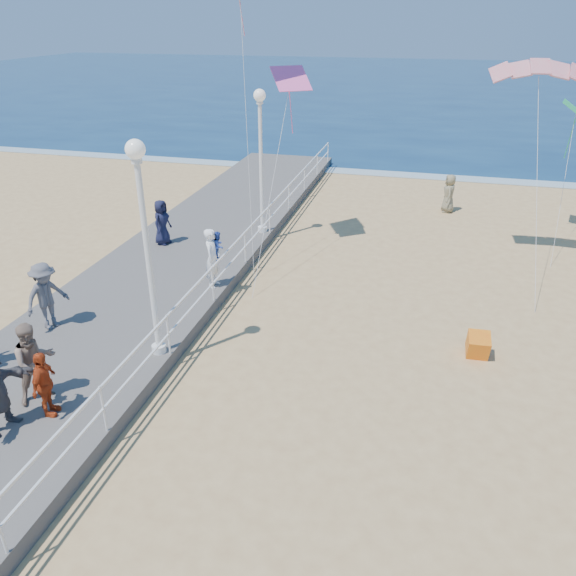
% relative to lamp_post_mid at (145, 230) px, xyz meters
% --- Properties ---
extents(ground, '(160.00, 160.00, 0.00)m').
position_rel_lamp_post_mid_xyz_m(ground, '(5.35, 0.00, -3.66)').
color(ground, tan).
rests_on(ground, ground).
extents(ocean, '(160.00, 90.00, 0.05)m').
position_rel_lamp_post_mid_xyz_m(ocean, '(5.35, 65.00, -3.65)').
color(ocean, '#0D2A4E').
rests_on(ocean, ground).
extents(surf_line, '(160.00, 1.20, 0.04)m').
position_rel_lamp_post_mid_xyz_m(surf_line, '(5.35, 20.50, -3.63)').
color(surf_line, silver).
rests_on(surf_line, ground).
extents(boardwalk, '(5.00, 44.00, 0.40)m').
position_rel_lamp_post_mid_xyz_m(boardwalk, '(-2.15, 0.00, -3.46)').
color(boardwalk, '#68635E').
rests_on(boardwalk, ground).
extents(railing, '(0.05, 42.00, 0.55)m').
position_rel_lamp_post_mid_xyz_m(railing, '(0.30, 0.00, -2.41)').
color(railing, white).
rests_on(railing, boardwalk).
extents(lamp_post_mid, '(0.44, 0.44, 5.32)m').
position_rel_lamp_post_mid_xyz_m(lamp_post_mid, '(0.00, 0.00, 0.00)').
color(lamp_post_mid, white).
rests_on(lamp_post_mid, boardwalk).
extents(lamp_post_far, '(0.44, 0.44, 5.32)m').
position_rel_lamp_post_mid_xyz_m(lamp_post_far, '(0.00, 9.00, 0.00)').
color(lamp_post_far, white).
rests_on(lamp_post_far, boardwalk).
extents(woman_holding_toddler, '(0.45, 0.69, 1.88)m').
position_rel_lamp_post_mid_xyz_m(woman_holding_toddler, '(-0.05, 3.95, -2.32)').
color(woman_holding_toddler, white).
rests_on(woman_holding_toddler, boardwalk).
extents(toddler_held, '(0.35, 0.44, 0.91)m').
position_rel_lamp_post_mid_xyz_m(toddler_held, '(0.10, 4.10, -1.96)').
color(toddler_held, '#2F4CB0').
rests_on(toddler_held, boardwalk).
extents(spectator_1, '(1.09, 1.15, 1.88)m').
position_rel_lamp_post_mid_xyz_m(spectator_1, '(-1.67, -2.39, -2.32)').
color(spectator_1, gray).
rests_on(spectator_1, boardwalk).
extents(spectator_2, '(1.09, 1.39, 1.88)m').
position_rel_lamp_post_mid_xyz_m(spectator_2, '(-3.39, 0.42, -2.32)').
color(spectator_2, '#57565B').
rests_on(spectator_2, boardwalk).
extents(spectator_3, '(0.53, 0.94, 1.51)m').
position_rel_lamp_post_mid_xyz_m(spectator_3, '(-1.15, -2.82, -2.50)').
color(spectator_3, '#B43B16').
rests_on(spectator_3, boardwalk).
extents(spectator_4, '(0.66, 0.89, 1.66)m').
position_rel_lamp_post_mid_xyz_m(spectator_4, '(-3.18, 6.86, -2.43)').
color(spectator_4, '#171933').
rests_on(spectator_4, boardwalk).
extents(beach_walker_c, '(0.62, 0.89, 1.71)m').
position_rel_lamp_post_mid_xyz_m(beach_walker_c, '(7.04, 14.56, -2.80)').
color(beach_walker_c, '#817759').
rests_on(beach_walker_c, ground).
extents(box_kite, '(0.58, 0.73, 0.74)m').
position_rel_lamp_post_mid_xyz_m(box_kite, '(7.84, 2.43, -3.36)').
color(box_kite, '#E93D0D').
rests_on(box_kite, ground).
extents(kite_parafoil, '(2.97, 0.94, 0.65)m').
position_rel_lamp_post_mid_xyz_m(kite_parafoil, '(9.07, 9.04, 2.97)').
color(kite_parafoil, red).
extents(kite_diamond_pink, '(1.53, 1.47, 0.73)m').
position_rel_lamp_post_mid_xyz_m(kite_diamond_pink, '(1.27, 8.48, 2.48)').
color(kite_diamond_pink, '#FF5DB0').
extents(kite_diamond_green, '(1.21, 1.35, 0.66)m').
position_rel_lamp_post_mid_xyz_m(kite_diamond_green, '(11.11, 12.72, 1.20)').
color(kite_diamond_green, '#25B05C').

